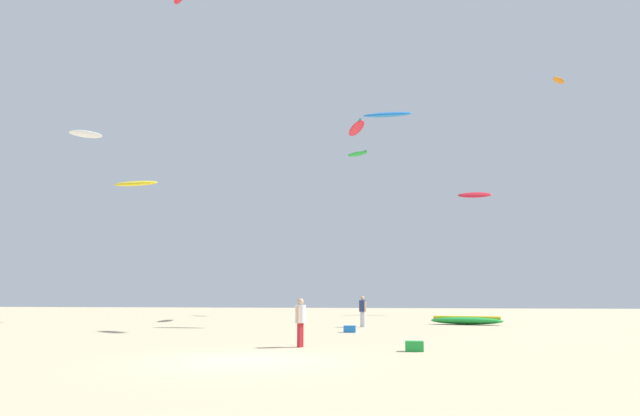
{
  "coord_description": "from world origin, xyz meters",
  "views": [
    {
      "loc": [
        3.92,
        -14.84,
        1.75
      ],
      "look_at": [
        0.0,
        15.8,
        6.64
      ],
      "focal_mm": 30.87,
      "sensor_mm": 36.0,
      "label": 1
    }
  ],
  "objects_px": {
    "kite_aloft_5": "(388,115)",
    "kite_aloft_7": "(559,80)",
    "person_midground": "(363,309)",
    "gear_bag": "(350,329)",
    "kite_aloft_0": "(358,154)",
    "kite_grounded_near": "(467,321)",
    "kite_aloft_6": "(86,134)",
    "person_foreground": "(300,318)",
    "kite_aloft_8": "(475,195)",
    "kite_aloft_3": "(136,183)",
    "kite_aloft_4": "(356,128)",
    "cooler_box": "(414,346)"
  },
  "relations": [
    {
      "from": "kite_aloft_5",
      "to": "kite_aloft_7",
      "type": "bearing_deg",
      "value": 52.62
    },
    {
      "from": "person_midground",
      "to": "kite_aloft_5",
      "type": "height_order",
      "value": "kite_aloft_5"
    },
    {
      "from": "gear_bag",
      "to": "kite_aloft_0",
      "type": "relative_size",
      "value": 0.25
    },
    {
      "from": "kite_grounded_near",
      "to": "kite_aloft_6",
      "type": "relative_size",
      "value": 1.69
    },
    {
      "from": "person_foreground",
      "to": "kite_aloft_0",
      "type": "bearing_deg",
      "value": 103.06
    },
    {
      "from": "kite_aloft_0",
      "to": "kite_aloft_5",
      "type": "height_order",
      "value": "kite_aloft_0"
    },
    {
      "from": "person_midground",
      "to": "kite_grounded_near",
      "type": "distance_m",
      "value": 6.8
    },
    {
      "from": "kite_aloft_6",
      "to": "kite_aloft_8",
      "type": "distance_m",
      "value": 34.92
    },
    {
      "from": "person_foreground",
      "to": "gear_bag",
      "type": "height_order",
      "value": "person_foreground"
    },
    {
      "from": "kite_aloft_3",
      "to": "person_foreground",
      "type": "bearing_deg",
      "value": -49.36
    },
    {
      "from": "person_foreground",
      "to": "kite_aloft_7",
      "type": "bearing_deg",
      "value": 74.39
    },
    {
      "from": "kite_grounded_near",
      "to": "kite_aloft_0",
      "type": "distance_m",
      "value": 22.31
    },
    {
      "from": "kite_aloft_8",
      "to": "kite_aloft_4",
      "type": "bearing_deg",
      "value": -133.16
    },
    {
      "from": "kite_aloft_5",
      "to": "kite_grounded_near",
      "type": "bearing_deg",
      "value": 16.61
    },
    {
      "from": "kite_aloft_4",
      "to": "kite_aloft_5",
      "type": "xyz_separation_m",
      "value": [
        2.39,
        -7.87,
        -1.64
      ]
    },
    {
      "from": "kite_aloft_0",
      "to": "kite_aloft_7",
      "type": "xyz_separation_m",
      "value": [
        19.98,
        5.69,
        8.41
      ]
    },
    {
      "from": "kite_aloft_0",
      "to": "kite_aloft_4",
      "type": "bearing_deg",
      "value": -87.13
    },
    {
      "from": "kite_aloft_7",
      "to": "person_foreground",
      "type": "bearing_deg",
      "value": -119.16
    },
    {
      "from": "cooler_box",
      "to": "kite_aloft_0",
      "type": "xyz_separation_m",
      "value": [
        -3.52,
        31.53,
        14.48
      ]
    },
    {
      "from": "cooler_box",
      "to": "kite_aloft_5",
      "type": "relative_size",
      "value": 0.18
    },
    {
      "from": "kite_aloft_5",
      "to": "kite_aloft_8",
      "type": "height_order",
      "value": "kite_aloft_5"
    },
    {
      "from": "kite_grounded_near",
      "to": "cooler_box",
      "type": "height_order",
      "value": "kite_grounded_near"
    },
    {
      "from": "cooler_box",
      "to": "kite_aloft_0",
      "type": "relative_size",
      "value": 0.25
    },
    {
      "from": "kite_aloft_6",
      "to": "kite_aloft_0",
      "type": "bearing_deg",
      "value": 17.55
    },
    {
      "from": "kite_aloft_4",
      "to": "person_midground",
      "type": "bearing_deg",
      "value": -85.27
    },
    {
      "from": "gear_bag",
      "to": "kite_aloft_7",
      "type": "height_order",
      "value": "kite_aloft_7"
    },
    {
      "from": "kite_aloft_7",
      "to": "gear_bag",
      "type": "bearing_deg",
      "value": -123.65
    },
    {
      "from": "person_midground",
      "to": "kite_aloft_6",
      "type": "distance_m",
      "value": 30.11
    },
    {
      "from": "person_midground",
      "to": "kite_aloft_3",
      "type": "bearing_deg",
      "value": 120.76
    },
    {
      "from": "kite_aloft_0",
      "to": "kite_aloft_3",
      "type": "height_order",
      "value": "kite_aloft_0"
    },
    {
      "from": "kite_aloft_0",
      "to": "kite_aloft_3",
      "type": "relative_size",
      "value": 0.65
    },
    {
      "from": "kite_aloft_6",
      "to": "kite_aloft_8",
      "type": "xyz_separation_m",
      "value": [
        33.39,
        9.24,
        -4.36
      ]
    },
    {
      "from": "kite_aloft_0",
      "to": "kite_aloft_7",
      "type": "height_order",
      "value": "kite_aloft_7"
    },
    {
      "from": "kite_aloft_0",
      "to": "kite_aloft_8",
      "type": "height_order",
      "value": "kite_aloft_0"
    },
    {
      "from": "kite_aloft_3",
      "to": "kite_aloft_5",
      "type": "xyz_separation_m",
      "value": [
        17.58,
        -3.05,
        3.24
      ]
    },
    {
      "from": "kite_aloft_3",
      "to": "kite_aloft_7",
      "type": "xyz_separation_m",
      "value": [
        34.73,
        19.39,
        13.61
      ]
    },
    {
      "from": "kite_aloft_5",
      "to": "kite_aloft_6",
      "type": "xyz_separation_m",
      "value": [
        -25.51,
        9.58,
        2.57
      ]
    },
    {
      "from": "kite_aloft_7",
      "to": "kite_aloft_3",
      "type": "bearing_deg",
      "value": -150.83
    },
    {
      "from": "person_midground",
      "to": "person_foreground",
      "type": "bearing_deg",
      "value": -139.46
    },
    {
      "from": "cooler_box",
      "to": "kite_aloft_4",
      "type": "height_order",
      "value": "kite_aloft_4"
    },
    {
      "from": "gear_bag",
      "to": "kite_aloft_6",
      "type": "bearing_deg",
      "value": 146.02
    },
    {
      "from": "person_foreground",
      "to": "kite_aloft_4",
      "type": "xyz_separation_m",
      "value": [
        0.71,
        21.7,
        13.37
      ]
    },
    {
      "from": "kite_grounded_near",
      "to": "cooler_box",
      "type": "distance_m",
      "value": 16.52
    },
    {
      "from": "kite_aloft_4",
      "to": "kite_aloft_0",
      "type": "bearing_deg",
      "value": 92.87
    },
    {
      "from": "gear_bag",
      "to": "cooler_box",
      "type": "bearing_deg",
      "value": -72.63
    },
    {
      "from": "kite_aloft_3",
      "to": "kite_aloft_8",
      "type": "bearing_deg",
      "value": 31.77
    },
    {
      "from": "gear_bag",
      "to": "kite_aloft_4",
      "type": "bearing_deg",
      "value": 91.68
    },
    {
      "from": "kite_grounded_near",
      "to": "kite_aloft_5",
      "type": "relative_size",
      "value": 1.44
    },
    {
      "from": "person_midground",
      "to": "kite_aloft_5",
      "type": "distance_m",
      "value": 11.95
    },
    {
      "from": "kite_aloft_5",
      "to": "kite_aloft_8",
      "type": "distance_m",
      "value": 20.48
    }
  ]
}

